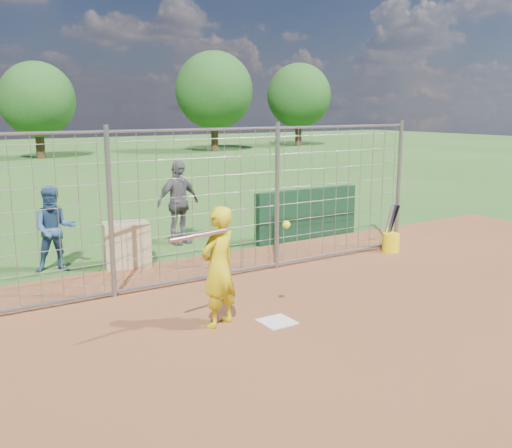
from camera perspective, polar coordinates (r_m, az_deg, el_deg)
ground at (r=7.95m, az=1.28°, el=-9.37°), size 100.00×100.00×0.00m
infield_dirt at (r=5.92m, az=18.42°, el=-17.65°), size 18.00×18.00×0.00m
home_plate at (r=7.79m, az=2.11°, el=-9.74°), size 0.43×0.43×0.02m
dugout_wall at (r=12.54m, az=5.11°, el=0.99°), size 2.60×0.20×1.10m
batter at (r=7.46m, az=-3.76°, el=-4.30°), size 0.68×0.57×1.61m
bystander_a at (r=10.53m, az=-19.51°, el=-0.50°), size 0.83×0.71×1.52m
bystander_b at (r=12.09m, az=-7.79°, el=2.15°), size 1.11×0.65×1.77m
equipment_bin at (r=10.62m, az=-12.78°, el=-2.01°), size 0.90×0.71×0.80m
equipment_in_play at (r=7.04m, az=-3.55°, el=-0.86°), size 1.59×0.45×0.14m
bucket_with_bats at (r=11.72m, az=13.32°, el=-1.55°), size 0.34×0.39×0.97m
backstop_fence at (r=9.29m, az=-5.54°, el=1.71°), size 9.08×0.08×2.60m
tree_line at (r=35.07m, az=-20.95°, el=12.23°), size 44.66×6.72×6.48m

